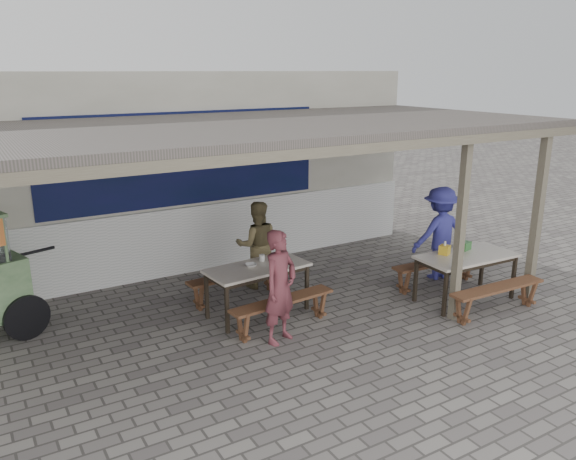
% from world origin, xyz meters
% --- Properties ---
extents(ground, '(60.00, 60.00, 0.00)m').
position_xyz_m(ground, '(0.00, 0.00, 0.00)').
color(ground, slate).
rests_on(ground, ground).
extents(back_wall, '(9.00, 1.28, 3.50)m').
position_xyz_m(back_wall, '(-0.00, 3.58, 1.72)').
color(back_wall, beige).
rests_on(back_wall, ground).
extents(warung_roof, '(9.00, 4.21, 2.81)m').
position_xyz_m(warung_roof, '(0.02, 0.90, 2.71)').
color(warung_roof, '#574E4B').
rests_on(warung_roof, ground).
extents(table_left, '(1.56, 0.84, 0.75)m').
position_xyz_m(table_left, '(-0.04, 0.71, 0.67)').
color(table_left, beige).
rests_on(table_left, ground).
extents(bench_left_street, '(1.62, 0.42, 0.45)m').
position_xyz_m(bench_left_street, '(0.02, 0.08, 0.34)').
color(bench_left_street, brown).
rests_on(bench_left_street, ground).
extents(bench_left_wall, '(1.62, 0.42, 0.45)m').
position_xyz_m(bench_left_wall, '(-0.09, 1.35, 0.34)').
color(bench_left_wall, brown).
rests_on(bench_left_wall, ground).
extents(table_right, '(1.60, 0.83, 0.75)m').
position_xyz_m(table_right, '(3.02, -0.48, 0.68)').
color(table_right, beige).
rests_on(table_right, ground).
extents(bench_right_street, '(1.68, 0.34, 0.45)m').
position_xyz_m(bench_right_street, '(3.00, -1.13, 0.34)').
color(bench_right_street, brown).
rests_on(bench_right_street, ground).
extents(bench_right_wall, '(1.68, 0.34, 0.45)m').
position_xyz_m(bench_right_wall, '(3.05, 0.16, 0.34)').
color(bench_right_wall, brown).
rests_on(bench_right_wall, ground).
extents(patron_street_side, '(0.66, 0.56, 1.55)m').
position_xyz_m(patron_street_side, '(-0.18, -0.21, 0.77)').
color(patron_street_side, brown).
rests_on(patron_street_side, ground).
extents(patron_wall_side, '(0.86, 0.77, 1.47)m').
position_xyz_m(patron_wall_side, '(0.48, 1.70, 0.73)').
color(patron_wall_side, brown).
rests_on(patron_wall_side, ground).
extents(patron_right_table, '(1.10, 0.70, 1.62)m').
position_xyz_m(patron_right_table, '(3.39, 0.47, 0.81)').
color(patron_right_table, '#373797').
rests_on(patron_right_table, ground).
extents(tissue_box, '(0.19, 0.19, 0.15)m').
position_xyz_m(tissue_box, '(2.74, -0.28, 0.82)').
color(tissue_box, gold).
rests_on(tissue_box, table_right).
extents(donation_box, '(0.22, 0.18, 0.13)m').
position_xyz_m(donation_box, '(3.19, -0.28, 0.82)').
color(donation_box, '#317033').
rests_on(donation_box, table_right).
extents(condiment_jar, '(0.09, 0.09, 0.10)m').
position_xyz_m(condiment_jar, '(0.14, 0.90, 0.80)').
color(condiment_jar, silver).
rests_on(condiment_jar, table_left).
extents(condiment_bowl, '(0.20, 0.20, 0.04)m').
position_xyz_m(condiment_bowl, '(-0.12, 0.76, 0.77)').
color(condiment_bowl, white).
rests_on(condiment_bowl, table_left).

